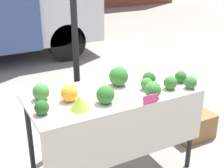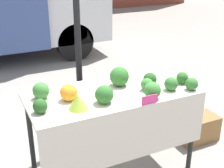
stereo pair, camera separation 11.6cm
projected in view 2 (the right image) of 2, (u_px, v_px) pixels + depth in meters
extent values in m
cylinder|color=black|center=(78.00, 35.00, 3.37)|extent=(0.07, 0.07, 2.57)
cylinder|color=black|center=(74.00, 42.00, 6.51)|extent=(0.78, 0.22, 0.78)
cylinder|color=black|center=(52.00, 25.00, 7.96)|extent=(0.78, 0.22, 0.78)
cube|color=beige|center=(112.00, 93.00, 2.94)|extent=(1.60, 0.76, 0.03)
cube|color=beige|center=(130.00, 137.00, 2.73)|extent=(1.60, 0.01, 0.50)
cylinder|color=black|center=(192.00, 133.00, 3.14)|extent=(0.05, 0.05, 0.87)
cylinder|color=black|center=(31.00, 136.00, 3.09)|extent=(0.05, 0.05, 0.87)
cylinder|color=black|center=(157.00, 106.00, 3.67)|extent=(0.05, 0.05, 0.87)
sphere|color=orange|center=(69.00, 93.00, 2.73)|extent=(0.15, 0.15, 0.15)
cone|color=#93B238|center=(78.00, 102.00, 2.59)|extent=(0.17, 0.17, 0.13)
sphere|color=#387533|center=(152.00, 90.00, 2.77)|extent=(0.16, 0.16, 0.16)
sphere|color=#336B2D|center=(192.00, 84.00, 2.95)|extent=(0.12, 0.12, 0.12)
sphere|color=#23511E|center=(40.00, 106.00, 2.52)|extent=(0.12, 0.12, 0.12)
sphere|color=#2D6628|center=(104.00, 94.00, 2.68)|extent=(0.16, 0.16, 0.16)
sphere|color=#2D6628|center=(119.00, 77.00, 3.03)|extent=(0.19, 0.19, 0.19)
sphere|color=#23511E|center=(150.00, 79.00, 3.04)|extent=(0.13, 0.13, 0.13)
sphere|color=#387533|center=(41.00, 91.00, 2.77)|extent=(0.15, 0.15, 0.15)
sphere|color=#387533|center=(147.00, 84.00, 2.94)|extent=(0.12, 0.12, 0.12)
sphere|color=#336B2D|center=(171.00, 84.00, 2.94)|extent=(0.13, 0.13, 0.13)
sphere|color=#285B23|center=(182.00, 78.00, 3.09)|extent=(0.12, 0.12, 0.12)
cube|color=#E53D84|center=(150.00, 100.00, 2.68)|extent=(0.15, 0.01, 0.08)
cube|color=olive|center=(198.00, 128.00, 3.76)|extent=(0.48, 0.28, 0.31)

